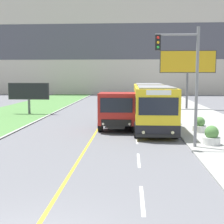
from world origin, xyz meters
name	(u,v)px	position (x,y,z in m)	size (l,w,h in m)	color
apartment_block_background	(120,46)	(0.00, 61.39, 10.15)	(80.00, 8.04, 20.30)	beige
city_bus	(151,105)	(3.96, 17.96, 1.60)	(2.74, 12.54, 3.15)	yellow
dump_truck	(118,111)	(1.43, 16.10, 1.34)	(2.58, 6.70, 2.68)	black
traffic_light_mast	(185,72)	(5.20, 10.41, 4.03)	(2.28, 0.32, 6.36)	slate
billboard_large	(188,64)	(8.80, 30.08, 5.22)	(6.32, 0.24, 6.71)	#59595B
billboard_small	(29,92)	(-7.87, 24.52, 2.22)	(4.13, 0.24, 3.14)	#59595B
planter_round_near	(212,136)	(6.83, 11.00, 0.54)	(0.95, 0.95, 1.05)	silver
planter_round_second	(200,125)	(7.00, 14.86, 0.53)	(0.88, 0.88, 1.03)	silver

